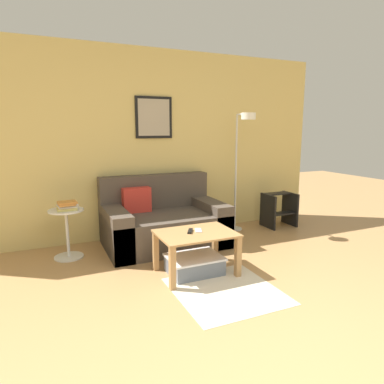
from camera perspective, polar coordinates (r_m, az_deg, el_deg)
wall_back at (r=4.76m, az=-8.78°, el=7.82°), size 5.60×0.09×2.55m
area_rug at (r=3.34m, az=5.66°, el=-16.05°), size 0.93×0.98×0.01m
couch at (r=4.48m, az=-4.90°, el=-5.07°), size 1.50×0.98×0.88m
coffee_table at (r=3.57m, az=0.66°, el=-8.15°), size 0.79×0.58×0.44m
storage_bin at (r=3.66m, az=0.39°, el=-11.96°), size 0.56×0.43×0.18m
floor_lamp at (r=4.87m, az=8.46°, el=6.98°), size 0.22×0.50×1.70m
side_table at (r=4.25m, az=-20.10°, el=-5.78°), size 0.39×0.39×0.58m
book_stack at (r=4.17m, az=-20.09°, el=-2.17°), size 0.24×0.21×0.10m
remote_control at (r=3.55m, az=-0.31°, el=-6.52°), size 0.11×0.15×0.02m
cell_phone at (r=3.60m, az=1.06°, el=-6.39°), size 0.11×0.15×0.01m
step_stool at (r=5.45m, az=14.32°, el=-2.71°), size 0.45×0.37×0.51m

